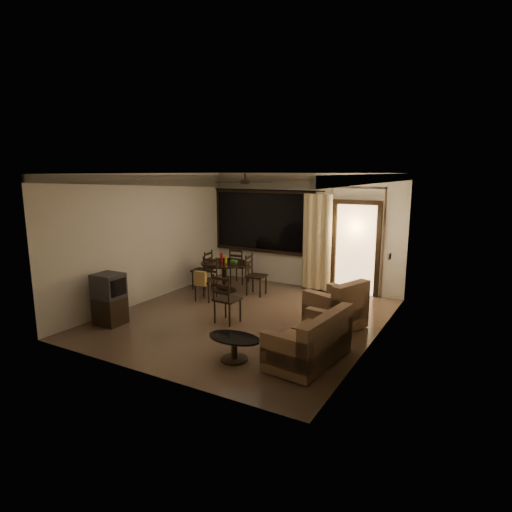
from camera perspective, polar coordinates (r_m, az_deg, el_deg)
The scene contains 12 objects.
ground at distance 8.54m, azimuth -1.40°, elevation -8.19°, with size 5.50×5.50×0.00m, color #7F6651.
room_shell at distance 9.43m, azimuth 7.24°, elevation 5.00°, with size 5.50×6.70×5.50m.
dining_table at distance 10.28m, azimuth -4.24°, elevation -1.65°, with size 1.12×1.12×0.92m.
dining_chair_west at distance 10.62m, azimuth -7.13°, elevation -2.79°, with size 0.45×0.45×0.95m.
dining_chair_east at distance 9.98m, azimuth -0.01°, elevation -3.62°, with size 0.45×0.45×0.95m.
dining_chair_south at distance 9.62m, azimuth -6.70°, elevation -4.12°, with size 0.45×0.51×0.95m.
dining_chair_north at distance 11.02m, azimuth -2.26°, elevation -2.20°, with size 0.45×0.45×0.95m.
tv_cabinet at distance 8.52m, azimuth -18.96°, elevation -5.42°, with size 0.53×0.48×0.97m.
sofa at distance 6.60m, azimuth 7.43°, elevation -11.40°, with size 0.93×1.54×0.78m.
armchair at distance 8.05m, azimuth 10.85°, elevation -6.90°, with size 1.11×1.11×0.88m.
coffee_table at distance 6.65m, azimuth -2.93°, elevation -11.72°, with size 0.85×0.51×0.37m.
side_chair at distance 8.20m, azimuth -3.88°, elevation -6.93°, with size 0.45×0.45×0.97m.
Camera 1 is at (4.15, -6.91, 2.84)m, focal length 30.00 mm.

